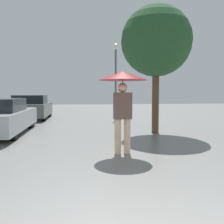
{
  "coord_description": "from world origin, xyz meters",
  "views": [
    {
      "loc": [
        -0.59,
        -1.63,
        1.42
      ],
      "look_at": [
        0.16,
        4.07,
        0.99
      ],
      "focal_mm": 40.0,
      "sensor_mm": 36.0,
      "label": 1
    }
  ],
  "objects_px": {
    "pedestrian": "(123,87)",
    "street_lamp": "(116,68)",
    "parked_car_farthest": "(31,108)",
    "tree": "(156,42)"
  },
  "relations": [
    {
      "from": "tree",
      "to": "street_lamp",
      "type": "height_order",
      "value": "tree"
    },
    {
      "from": "pedestrian",
      "to": "street_lamp",
      "type": "bearing_deg",
      "value": 82.77
    },
    {
      "from": "pedestrian",
      "to": "tree",
      "type": "height_order",
      "value": "tree"
    },
    {
      "from": "parked_car_farthest",
      "to": "street_lamp",
      "type": "distance_m",
      "value": 5.2
    },
    {
      "from": "parked_car_farthest",
      "to": "tree",
      "type": "xyz_separation_m",
      "value": [
        5.33,
        -5.62,
        2.6
      ]
    },
    {
      "from": "street_lamp",
      "to": "tree",
      "type": "bearing_deg",
      "value": -83.54
    },
    {
      "from": "pedestrian",
      "to": "parked_car_farthest",
      "type": "distance_m",
      "value": 9.3
    },
    {
      "from": "pedestrian",
      "to": "street_lamp",
      "type": "xyz_separation_m",
      "value": [
        1.07,
        8.41,
        1.29
      ]
    },
    {
      "from": "pedestrian",
      "to": "tree",
      "type": "xyz_separation_m",
      "value": [
        1.69,
        2.89,
        1.66
      ]
    },
    {
      "from": "parked_car_farthest",
      "to": "tree",
      "type": "distance_m",
      "value": 8.17
    }
  ]
}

